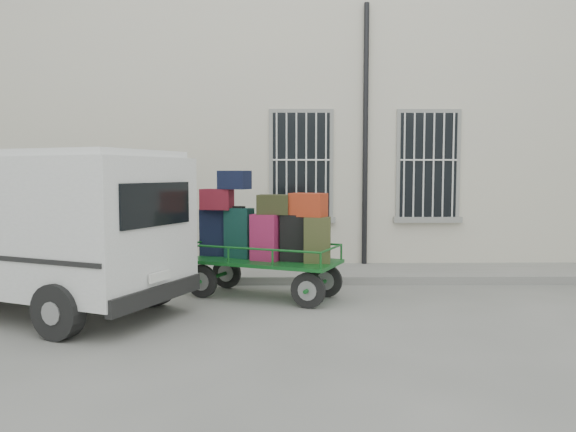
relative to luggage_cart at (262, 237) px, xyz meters
The scene contains 5 objects.
ground 1.59m from the luggage_cart, 18.22° to the right, with size 80.00×80.00×0.00m, color #63635E.
building 5.61m from the luggage_cart, 77.26° to the left, with size 24.00×5.15×6.00m.
sidewalk 2.35m from the luggage_cart, 57.56° to the left, with size 24.00×1.70×0.15m, color slate.
luggage_cart is the anchor object (origin of this frame).
van 3.60m from the luggage_cart, 165.62° to the right, with size 5.11×3.72×2.40m.
Camera 1 is at (-0.83, -8.95, 2.09)m, focal length 35.00 mm.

